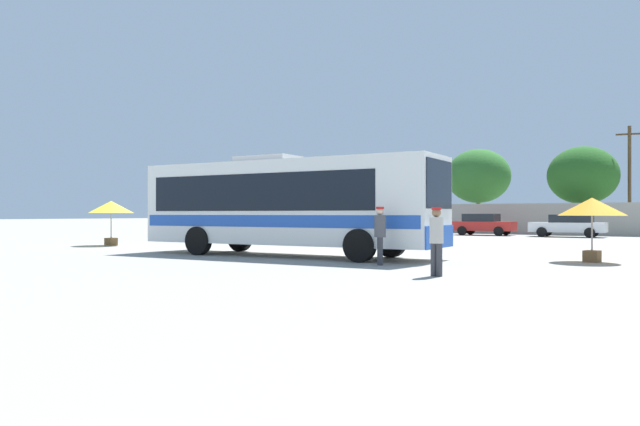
{
  "coord_description": "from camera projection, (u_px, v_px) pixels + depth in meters",
  "views": [
    {
      "loc": [
        13.38,
        -17.31,
        1.51
      ],
      "look_at": [
        0.53,
        0.77,
        1.53
      ],
      "focal_mm": 33.63,
      "sensor_mm": 36.0,
      "label": 1
    }
  ],
  "objects": [
    {
      "name": "roadside_tree_left",
      "position": [
        375.0,
        180.0,
        55.42
      ],
      "size": [
        4.91,
        4.91,
        6.73
      ],
      "color": "brown",
      "rests_on": "ground_plane"
    },
    {
      "name": "parked_car_third_red",
      "position": [
        483.0,
        224.0,
        41.85
      ],
      "size": [
        4.17,
        2.12,
        1.5
      ],
      "color": "red",
      "rests_on": "ground_plane"
    },
    {
      "name": "passenger_waiting_on_apron",
      "position": [
        436.0,
        237.0,
        14.36
      ],
      "size": [
        0.36,
        0.36,
        1.66
      ],
      "color": "#38383D",
      "rests_on": "ground_plane"
    },
    {
      "name": "vendor_umbrella_near_gate_yellow",
      "position": [
        111.0,
        208.0,
        28.33
      ],
      "size": [
        2.06,
        2.06,
        2.11
      ],
      "color": "gray",
      "rests_on": "ground_plane"
    },
    {
      "name": "parked_car_second_dark_blue",
      "position": [
        400.0,
        224.0,
        44.87
      ],
      "size": [
        4.17,
        2.17,
        1.41
      ],
      "color": "navy",
      "rests_on": "ground_plane"
    },
    {
      "name": "perimeter_wall",
      "position": [
        522.0,
        219.0,
        44.07
      ],
      "size": [
        80.0,
        0.3,
        2.26
      ],
      "primitive_type": "cube",
      "color": "#9E998C",
      "rests_on": "ground_plane"
    },
    {
      "name": "ground_plane",
      "position": [
        418.0,
        244.0,
        30.01
      ],
      "size": [
        300.0,
        300.0,
        0.0
      ],
      "primitive_type": "plane",
      "color": "gray"
    },
    {
      "name": "utility_pole_near",
      "position": [
        630.0,
        178.0,
        43.49
      ],
      "size": [
        1.78,
        0.55,
        7.9
      ],
      "color": "#4C3823",
      "rests_on": "ground_plane"
    },
    {
      "name": "attendant_by_bus_door",
      "position": [
        380.0,
        232.0,
        17.48
      ],
      "size": [
        0.48,
        0.48,
        1.71
      ],
      "color": "#38383D",
      "rests_on": "ground_plane"
    },
    {
      "name": "parked_car_rightmost_white",
      "position": [
        569.0,
        225.0,
        38.59
      ],
      "size": [
        4.7,
        2.23,
        1.45
      ],
      "color": "silver",
      "rests_on": "ground_plane"
    },
    {
      "name": "roadside_tree_midright",
      "position": [
        583.0,
        175.0,
        44.82
      ],
      "size": [
        5.1,
        5.1,
        6.55
      ],
      "color": "brown",
      "rests_on": "ground_plane"
    },
    {
      "name": "parked_car_leftmost_white",
      "position": [
        338.0,
        223.0,
        48.65
      ],
      "size": [
        4.08,
        2.06,
        1.46
      ],
      "color": "silver",
      "rests_on": "ground_plane"
    },
    {
      "name": "coach_bus_white_blue",
      "position": [
        285.0,
        202.0,
        21.37
      ],
      "size": [
        11.44,
        3.54,
        3.59
      ],
      "color": "white",
      "rests_on": "ground_plane"
    },
    {
      "name": "vendor_umbrella_secondary_orange",
      "position": [
        592.0,
        208.0,
        18.61
      ],
      "size": [
        2.02,
        2.02,
        2.0
      ],
      "color": "gray",
      "rests_on": "ground_plane"
    },
    {
      "name": "roadside_tree_midleft",
      "position": [
        478.0,
        176.0,
        51.9
      ],
      "size": [
        5.49,
        5.49,
        7.1
      ],
      "color": "brown",
      "rests_on": "ground_plane"
    }
  ]
}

